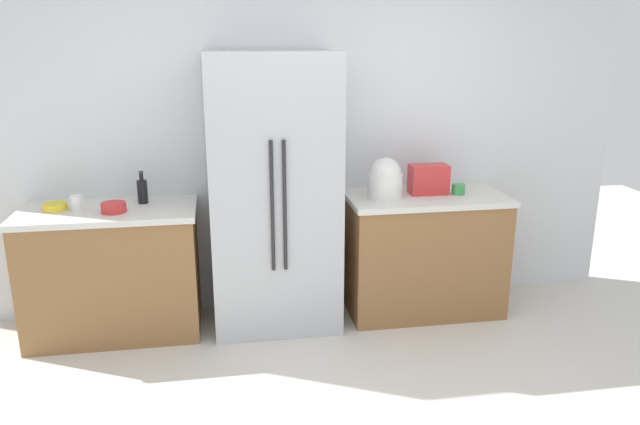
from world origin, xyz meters
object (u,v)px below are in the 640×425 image
Objects in this scene: cup_b at (458,189)px; rice_cooker at (385,179)px; bottle_a at (142,191)px; bowl_b at (55,207)px; refrigerator at (274,194)px; toaster at (428,179)px; cup_a at (77,203)px; bowl_a at (114,207)px.

rice_cooker is at bearing -178.71° from cup_b.
rice_cooker is at bearing -4.76° from bottle_a.
bottle_a is 0.56m from bowl_b.
refrigerator reaches higher than cup_b.
rice_cooker is (-0.34, -0.07, 0.03)m from toaster.
cup_b is at bearing 0.32° from refrigerator.
refrigerator is 18.49× the size of cup_a.
refrigerator reaches higher than bowl_a.
bowl_b is (-2.56, -0.01, -0.08)m from toaster.
cup_a is 2.62m from cup_b.
cup_b is at bearing 1.29° from rice_cooker.
toaster is at bearing -2.05° from bottle_a.
bowl_b is (-0.15, 0.04, -0.03)m from cup_a.
rice_cooker is 1.67m from bottle_a.
toaster is 0.95× the size of rice_cooker.
cup_a is at bearing 179.66° from rice_cooker.
bowl_b is (-2.77, 0.04, -0.01)m from cup_b.
refrigerator is at bearing 179.64° from rice_cooker.
cup_b reaches higher than bowl_a.
rice_cooker is at bearing -1.38° from bowl_b.
cup_b is at bearing 1.75° from bowl_a.
rice_cooker is at bearing -0.36° from refrigerator.
cup_b is at bearing -14.55° from toaster.
refrigerator is at bearing -179.68° from cup_b.
bottle_a reaches higher than bowl_b.
toaster is at bearing 3.36° from bowl_a.
cup_a is at bearing 180.00° from cup_b.
bowl_a is at bearing -176.64° from toaster.
rice_cooker reaches higher than bowl_a.
rice_cooker is 2.79× the size of cup_a.
cup_a reaches higher than bowl_a.
bowl_a is (-0.16, -0.20, -0.05)m from bottle_a.
bottle_a is at bearing 175.24° from rice_cooker.
rice_cooker reaches higher than toaster.
cup_a is at bearing 179.67° from refrigerator.
toaster reaches higher than bowl_b.
cup_a is 0.15m from bowl_b.
bowl_a is (-2.38, -0.07, -0.01)m from cup_b.
refrigerator reaches higher than bottle_a.
toaster is 1.70× the size of bowl_a.
cup_b is at bearing -3.26° from bottle_a.
bottle_a is 2.22m from cup_b.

